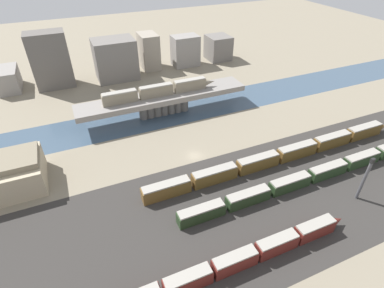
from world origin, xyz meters
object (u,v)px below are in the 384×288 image
(train_on_bridge, at_px, (159,90))
(train_yard_far, at_px, (282,155))
(train_yard_near, at_px, (193,279))
(train_yard_mid, at_px, (313,176))
(signal_tower, at_px, (364,179))

(train_on_bridge, height_order, train_yard_far, train_on_bridge)
(train_yard_far, bearing_deg, train_yard_near, -147.82)
(train_yard_near, height_order, train_yard_far, train_yard_far)
(train_yard_mid, height_order, train_yard_far, train_yard_far)
(train_yard_near, height_order, train_yard_mid, train_yard_near)
(train_yard_far, bearing_deg, signal_tower, -67.30)
(train_yard_mid, relative_size, train_yard_far, 0.93)
(train_on_bridge, distance_m, train_yard_mid, 57.75)
(train_yard_near, distance_m, train_yard_far, 46.39)
(train_yard_near, bearing_deg, train_yard_mid, 18.79)
(train_yard_near, height_order, signal_tower, signal_tower)
(train_yard_near, distance_m, signal_tower, 48.13)
(train_yard_mid, bearing_deg, signal_tower, -58.85)
(train_on_bridge, bearing_deg, train_yard_near, -103.25)
(train_yard_near, bearing_deg, train_on_bridge, 76.75)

